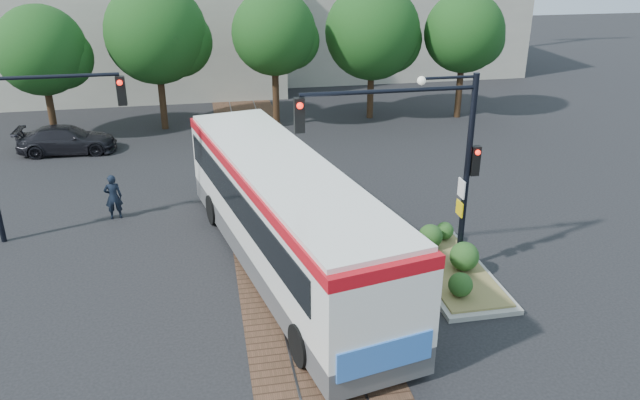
{
  "coord_description": "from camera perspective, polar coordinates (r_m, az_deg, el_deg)",
  "views": [
    {
      "loc": [
        -2.46,
        -16.91,
        9.77
      ],
      "look_at": [
        1.17,
        1.81,
        1.6
      ],
      "focal_mm": 35.0,
      "sensor_mm": 36.0,
      "label": 1
    }
  ],
  "objects": [
    {
      "name": "tree_row",
      "position": [
        33.89,
        -4.81,
        14.77
      ],
      "size": [
        26.4,
        5.6,
        7.67
      ],
      "color": "#382314",
      "rests_on": "ground"
    },
    {
      "name": "ground",
      "position": [
        19.69,
        -2.37,
        -6.58
      ],
      "size": [
        120.0,
        120.0,
        0.0
      ],
      "primitive_type": "plane",
      "color": "black",
      "rests_on": "ground"
    },
    {
      "name": "trackbed",
      "position": [
        23.21,
        -3.88,
        -1.74
      ],
      "size": [
        3.6,
        40.0,
        0.02
      ],
      "color": "#513425",
      "rests_on": "ground"
    },
    {
      "name": "parked_car",
      "position": [
        32.42,
        -22.14,
        5.14
      ],
      "size": [
        4.59,
        1.97,
        1.32
      ],
      "primitive_type": "imported",
      "rotation": [
        0.0,
        0.0,
        1.54
      ],
      "color": "black",
      "rests_on": "ground"
    },
    {
      "name": "warehouses",
      "position": [
        46.09,
        -8.81,
        15.51
      ],
      "size": [
        40.0,
        13.0,
        8.0
      ],
      "color": "#ADA899",
      "rests_on": "ground"
    },
    {
      "name": "signal_pole_left",
      "position": [
        22.52,
        -25.89,
        5.64
      ],
      "size": [
        4.99,
        0.34,
        6.0
      ],
      "color": "black",
      "rests_on": "ground"
    },
    {
      "name": "signal_pole_main",
      "position": [
        18.19,
        9.97,
        4.86
      ],
      "size": [
        5.49,
        0.46,
        6.0
      ],
      "color": "black",
      "rests_on": "ground"
    },
    {
      "name": "city_bus",
      "position": [
        19.11,
        -3.32,
        -1.01
      ],
      "size": [
        5.41,
        13.32,
        3.49
      ],
      "rotation": [
        0.0,
        0.0,
        0.21
      ],
      "color": "#444447",
      "rests_on": "ground"
    },
    {
      "name": "officer",
      "position": [
        24.12,
        -18.37,
        0.28
      ],
      "size": [
        0.68,
        0.49,
        1.72
      ],
      "primitive_type": "imported",
      "rotation": [
        0.0,
        0.0,
        3.28
      ],
      "color": "black",
      "rests_on": "ground"
    },
    {
      "name": "traffic_island",
      "position": [
        19.96,
        11.89,
        -5.58
      ],
      "size": [
        2.2,
        5.2,
        1.13
      ],
      "color": "gray",
      "rests_on": "ground"
    }
  ]
}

